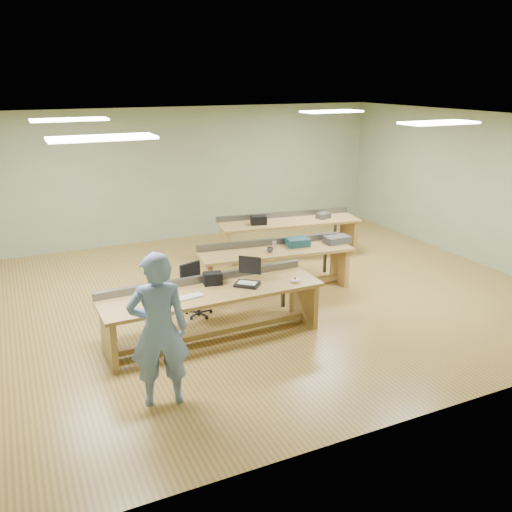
% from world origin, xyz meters
% --- Properties ---
extents(floor, '(10.00, 10.00, 0.00)m').
position_xyz_m(floor, '(0.00, 0.00, 0.00)').
color(floor, olive).
rests_on(floor, ground).
extents(ceiling, '(10.00, 10.00, 0.00)m').
position_xyz_m(ceiling, '(0.00, 0.00, 3.00)').
color(ceiling, silver).
rests_on(ceiling, wall_back).
extents(wall_back, '(10.00, 0.04, 3.00)m').
position_xyz_m(wall_back, '(0.00, 4.00, 1.50)').
color(wall_back, gray).
rests_on(wall_back, floor).
extents(wall_front, '(10.00, 0.04, 3.00)m').
position_xyz_m(wall_front, '(0.00, -4.00, 1.50)').
color(wall_front, gray).
rests_on(wall_front, floor).
extents(wall_right, '(0.04, 8.00, 3.00)m').
position_xyz_m(wall_right, '(5.00, 0.00, 1.50)').
color(wall_right, gray).
rests_on(wall_right, floor).
extents(fluor_panels, '(6.20, 3.50, 0.03)m').
position_xyz_m(fluor_panels, '(0.00, 0.00, 2.97)').
color(fluor_panels, white).
rests_on(fluor_panels, ceiling).
extents(workbench_front, '(3.21, 0.91, 0.86)m').
position_xyz_m(workbench_front, '(-1.11, -1.20, 0.56)').
color(workbench_front, '#AE8549').
rests_on(workbench_front, floor).
extents(workbench_mid, '(2.78, 1.04, 0.86)m').
position_xyz_m(workbench_mid, '(0.57, 0.12, 0.55)').
color(workbench_mid, '#AE8549').
rests_on(workbench_mid, floor).
extents(workbench_back, '(3.07, 1.18, 0.86)m').
position_xyz_m(workbench_back, '(1.73, 1.77, 0.56)').
color(workbench_back, '#AE8549').
rests_on(workbench_back, floor).
extents(person, '(0.75, 0.57, 1.86)m').
position_xyz_m(person, '(-2.23, -2.50, 0.93)').
color(person, '#687FAB').
rests_on(person, floor).
extents(laptop_base, '(0.44, 0.43, 0.04)m').
position_xyz_m(laptop_base, '(-0.58, -1.25, 0.77)').
color(laptop_base, black).
rests_on(laptop_base, workbench_front).
extents(laptop_screen, '(0.26, 0.24, 0.27)m').
position_xyz_m(laptop_screen, '(-0.49, -1.15, 1.02)').
color(laptop_screen, black).
rests_on(laptop_screen, laptop_base).
extents(keyboard, '(0.47, 0.21, 0.03)m').
position_xyz_m(keyboard, '(-1.53, -1.35, 0.76)').
color(keyboard, beige).
rests_on(keyboard, workbench_front).
extents(trackball_mouse, '(0.16, 0.18, 0.06)m').
position_xyz_m(trackball_mouse, '(0.12, -1.42, 0.78)').
color(trackball_mouse, white).
rests_on(trackball_mouse, workbench_front).
extents(camera_bag, '(0.29, 0.22, 0.18)m').
position_xyz_m(camera_bag, '(-1.02, -1.00, 0.84)').
color(camera_bag, black).
rests_on(camera_bag, workbench_front).
extents(task_chair, '(0.58, 0.58, 0.84)m').
position_xyz_m(task_chair, '(-1.05, -0.33, 0.31)').
color(task_chair, black).
rests_on(task_chair, floor).
extents(parts_bin_teal, '(0.43, 0.35, 0.14)m').
position_xyz_m(parts_bin_teal, '(1.03, 0.13, 0.82)').
color(parts_bin_teal, '#12353D').
rests_on(parts_bin_teal, workbench_mid).
extents(parts_bin_grey, '(0.45, 0.29, 0.12)m').
position_xyz_m(parts_bin_grey, '(1.77, -0.00, 0.81)').
color(parts_bin_grey, '#353638').
rests_on(parts_bin_grey, workbench_mid).
extents(mug, '(0.11, 0.11, 0.09)m').
position_xyz_m(mug, '(0.41, 0.01, 0.79)').
color(mug, '#353638').
rests_on(mug, workbench_mid).
extents(drinks_can, '(0.08, 0.08, 0.13)m').
position_xyz_m(drinks_can, '(0.58, 0.18, 0.81)').
color(drinks_can, silver).
rests_on(drinks_can, workbench_mid).
extents(storage_box_back, '(0.36, 0.29, 0.18)m').
position_xyz_m(storage_box_back, '(1.03, 1.77, 0.84)').
color(storage_box_back, black).
rests_on(storage_box_back, workbench_back).
extents(tray_back, '(0.33, 0.28, 0.11)m').
position_xyz_m(tray_back, '(2.49, 1.63, 0.81)').
color(tray_back, '#353638').
rests_on(tray_back, workbench_back).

